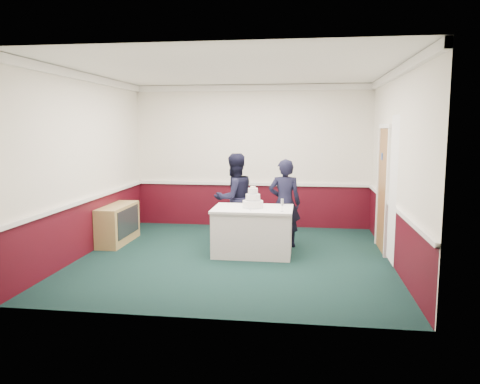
# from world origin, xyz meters

# --- Properties ---
(ground) EXTENTS (5.00, 5.00, 0.00)m
(ground) POSITION_xyz_m (0.00, 0.00, 0.00)
(ground) COLOR #122B27
(ground) RESTS_ON ground
(room_shell) EXTENTS (5.00, 5.00, 3.00)m
(room_shell) POSITION_xyz_m (0.08, 0.61, 1.97)
(room_shell) COLOR silver
(room_shell) RESTS_ON ground
(sideboard) EXTENTS (0.41, 1.20, 0.70)m
(sideboard) POSITION_xyz_m (-2.28, 0.69, 0.35)
(sideboard) COLOR tan
(sideboard) RESTS_ON ground
(cake_table) EXTENTS (1.32, 0.92, 0.79)m
(cake_table) POSITION_xyz_m (0.27, 0.25, 0.40)
(cake_table) COLOR white
(cake_table) RESTS_ON ground
(wedding_cake) EXTENTS (0.35, 0.35, 0.36)m
(wedding_cake) POSITION_xyz_m (0.27, 0.25, 0.90)
(wedding_cake) COLOR white
(wedding_cake) RESTS_ON cake_table
(cake_knife) EXTENTS (0.08, 0.21, 0.00)m
(cake_knife) POSITION_xyz_m (0.24, 0.05, 0.79)
(cake_knife) COLOR silver
(cake_knife) RESTS_ON cake_table
(champagne_flute) EXTENTS (0.05, 0.05, 0.21)m
(champagne_flute) POSITION_xyz_m (0.77, -0.03, 0.93)
(champagne_flute) COLOR silver
(champagne_flute) RESTS_ON cake_table
(person_man) EXTENTS (1.02, 0.99, 1.65)m
(person_man) POSITION_xyz_m (-0.15, 1.01, 0.83)
(person_man) COLOR black
(person_man) RESTS_ON ground
(person_woman) EXTENTS (0.58, 0.39, 1.57)m
(person_woman) POSITION_xyz_m (0.78, 0.85, 0.78)
(person_woman) COLOR black
(person_woman) RESTS_ON ground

